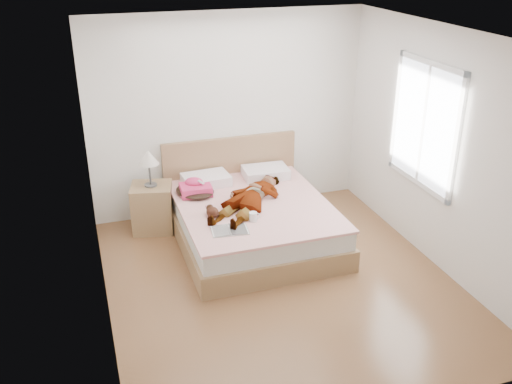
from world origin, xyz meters
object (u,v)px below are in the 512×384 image
Objects in this scene: bed at (251,218)px; coffee_mug at (254,217)px; plush_toy at (212,211)px; towel at (195,188)px; phone at (201,182)px; nightstand at (152,204)px; magazine at (230,230)px; woman at (250,194)px.

bed reaches higher than coffee_mug.
towel is at bearing 93.91° from plush_toy.
bed is 9.54× the size of plush_toy.
coffee_mug is 0.62× the size of plush_toy.
coffee_mug is (0.45, -0.91, -0.03)m from towel.
towel is (-0.07, 0.04, -0.08)m from phone.
towel is 0.60m from nightstand.
phone is 0.08× the size of nightstand.
nightstand is at bearing 108.73° from phone.
phone is at bearing 88.05° from plush_toy.
magazine is 0.40× the size of nightstand.
nightstand is (-0.51, 0.21, -0.24)m from towel.
coffee_mug is at bearing 24.79° from magazine.
bed reaches higher than woman.
magazine is 1.93× the size of plush_toy.
magazine is at bearing -76.79° from plush_toy.
plush_toy is (-0.52, -0.22, -0.04)m from woman.
plush_toy is 0.21× the size of nightstand.
phone is 0.96m from coffee_mug.
woman is 0.34m from bed.
magazine is (-0.45, -0.66, 0.24)m from bed.
woman is 3.85× the size of towel.
nightstand is at bearing 151.49° from bed.
coffee_mug is at bearing -49.13° from nightstand.
nightstand reaches higher than magazine.
coffee_mug is 1.49m from nightstand.
phone reaches higher than plush_toy.
bed is at bearing 55.63° from magazine.
phone reaches higher than coffee_mug.
woman reaches higher than plush_toy.
phone is 0.11m from towel.
bed is 1.26m from nightstand.
coffee_mug is at bearing -63.47° from towel.
woman reaches higher than phone.
plush_toy is at bearing -57.19° from nightstand.
coffee_mug is 0.48m from plush_toy.
woman is 6.83× the size of plush_toy.
towel is at bearing 97.48° from magazine.
woman is 3.55× the size of magazine.
woman is at bearing -37.90° from towel.
nightstand is at bearing 158.08° from towel.
towel is 1.77× the size of plush_toy.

